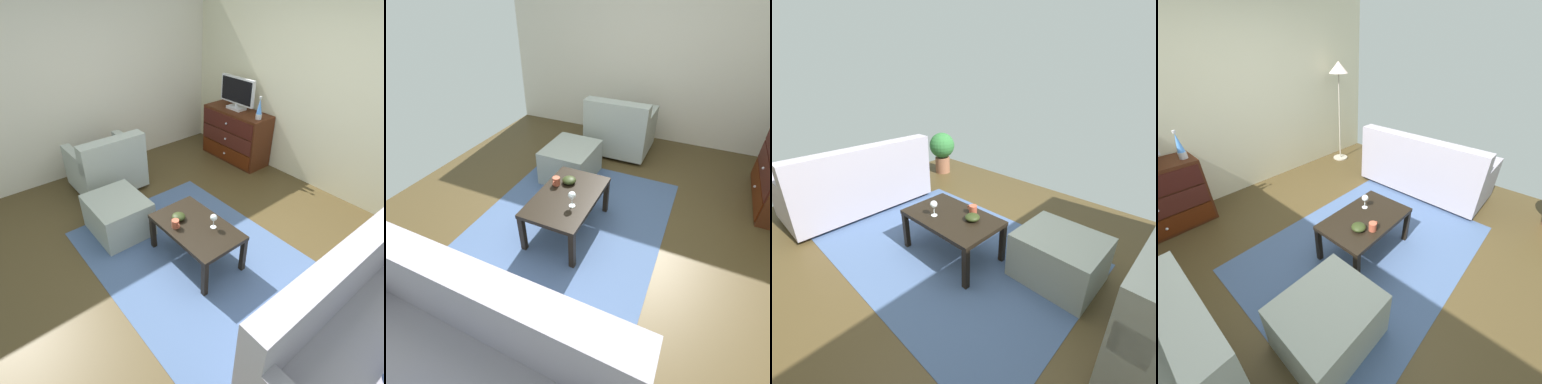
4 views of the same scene
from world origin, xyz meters
TOP-DOWN VIEW (x-y plane):
  - ground_plane at (0.00, 0.00)m, footprint 5.39×4.74m
  - wall_plain_left at (-2.45, 0.00)m, footprint 0.12×4.74m
  - area_rug at (0.20, -0.20)m, footprint 2.60×1.90m
  - coffee_table at (0.17, -0.19)m, footprint 0.92×0.57m
  - wine_glass at (0.30, -0.07)m, footprint 0.07×0.07m
  - mug at (0.06, -0.37)m, footprint 0.11×0.08m
  - bowl_decorative at (-0.03, -0.26)m, footprint 0.14×0.14m
  - couch_large at (1.78, -0.02)m, footprint 0.85×1.81m
  - armchair at (-1.70, -0.25)m, footprint 0.80×0.89m
  - ottoman at (-0.76, -0.60)m, footprint 0.71×0.61m

SIDE VIEW (x-z plane):
  - ground_plane at x=0.00m, z-range -0.05..0.00m
  - area_rug at x=0.20m, z-range 0.00..0.01m
  - ottoman at x=-0.76m, z-range 0.00..0.44m
  - couch_large at x=1.78m, z-range -0.10..0.79m
  - armchair at x=-1.70m, z-range -0.07..0.77m
  - coffee_table at x=0.17m, z-range 0.16..0.60m
  - bowl_decorative at x=-0.03m, z-range 0.44..0.50m
  - mug at x=0.06m, z-range 0.44..0.52m
  - wine_glass at x=0.30m, z-range 0.47..0.63m
  - wall_plain_left at x=-2.45m, z-range 0.00..2.71m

